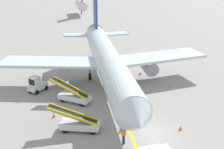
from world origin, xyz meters
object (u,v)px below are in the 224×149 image
at_px(belt_loader_aft_hold, 74,96).
at_px(safety_cone_wingtip_left, 140,73).
at_px(belt_loader_forward_hold, 79,123).
at_px(safety_cone_nose_right, 181,128).
at_px(safety_cone_tail_area, 170,85).
at_px(safety_cone_nose_left, 140,109).
at_px(airliner, 107,59).
at_px(ground_crew_marshaller, 124,135).
at_px(baggage_tug_near_wing, 37,85).
at_px(safety_cone_wingtip_right, 54,115).

distance_m(belt_loader_aft_hold, safety_cone_wingtip_left, 12.56).
relative_size(belt_loader_forward_hold, safety_cone_nose_right, 11.71).
xyz_separation_m(belt_loader_aft_hold, safety_cone_tail_area, (12.86, 2.04, -0.56)).
bearing_deg(belt_loader_aft_hold, safety_cone_nose_left, -29.14).
height_order(airliner, safety_cone_tail_area, airliner).
xyz_separation_m(airliner, ground_crew_marshaller, (-1.23, -14.60, -2.51)).
distance_m(baggage_tug_near_wing, belt_loader_forward_hold, 11.20).
bearing_deg(airliner, safety_cone_nose_left, -77.22).
height_order(belt_loader_forward_hold, belt_loader_aft_hold, same).
height_order(safety_cone_wingtip_right, safety_cone_tail_area, same).
relative_size(airliner, belt_loader_aft_hold, 7.41).
relative_size(ground_crew_marshaller, safety_cone_wingtip_left, 3.86).
xyz_separation_m(safety_cone_wingtip_left, safety_cone_tail_area, (2.57, -5.13, 0.00)).
relative_size(safety_cone_nose_left, safety_cone_wingtip_right, 1.00).
bearing_deg(safety_cone_wingtip_right, belt_loader_aft_hold, 54.16).
distance_m(baggage_tug_near_wing, safety_cone_wingtip_right, 7.50).
bearing_deg(safety_cone_tail_area, safety_cone_nose_left, -135.12).
bearing_deg(safety_cone_wingtip_right, safety_cone_nose_right, -22.69).
height_order(baggage_tug_near_wing, belt_loader_forward_hold, belt_loader_forward_hold).
relative_size(belt_loader_aft_hold, safety_cone_wingtip_right, 10.83).
height_order(belt_loader_aft_hold, safety_cone_wingtip_left, belt_loader_aft_hold).
height_order(baggage_tug_near_wing, belt_loader_aft_hold, belt_loader_aft_hold).
height_order(belt_loader_forward_hold, ground_crew_marshaller, belt_loader_forward_hold).
xyz_separation_m(safety_cone_nose_right, safety_cone_tail_area, (3.18, 10.39, 0.00)).
bearing_deg(belt_loader_forward_hold, safety_cone_nose_right, -11.12).
bearing_deg(belt_loader_aft_hold, belt_loader_forward_hold, -90.35).
bearing_deg(baggage_tug_near_wing, ground_crew_marshaller, -59.18).
bearing_deg(safety_cone_wingtip_left, safety_cone_nose_right, -92.23).
bearing_deg(safety_cone_nose_right, ground_crew_marshaller, -168.85).
xyz_separation_m(baggage_tug_near_wing, safety_cone_tail_area, (17.20, -1.86, -0.71)).
bearing_deg(safety_cone_tail_area, baggage_tug_near_wing, 173.81).
height_order(airliner, safety_cone_wingtip_right, airliner).
height_order(belt_loader_aft_hold, safety_cone_wingtip_right, belt_loader_aft_hold).
distance_m(ground_crew_marshaller, safety_cone_nose_left, 6.57).
relative_size(baggage_tug_near_wing, safety_cone_nose_right, 5.99).
distance_m(ground_crew_marshaller, safety_cone_nose_right, 6.17).
xyz_separation_m(airliner, safety_cone_tail_area, (7.96, -3.03, -3.20)).
bearing_deg(safety_cone_nose_left, belt_loader_aft_hold, 150.86).
distance_m(baggage_tug_near_wing, safety_cone_tail_area, 17.32).
distance_m(baggage_tug_near_wing, belt_loader_aft_hold, 5.84).
relative_size(airliner, safety_cone_tail_area, 80.23).
bearing_deg(belt_loader_forward_hold, airliner, 66.74).
xyz_separation_m(baggage_tug_near_wing, safety_cone_nose_right, (14.03, -12.25, -0.71)).
xyz_separation_m(safety_cone_nose_right, safety_cone_wingtip_right, (-12.07, 5.05, 0.00)).
xyz_separation_m(safety_cone_nose_left, safety_cone_wingtip_left, (3.36, 11.04, 0.00)).
bearing_deg(baggage_tug_near_wing, safety_cone_nose_left, -34.58).
relative_size(baggage_tug_near_wing, safety_cone_wingtip_right, 5.99).
distance_m(airliner, belt_loader_aft_hold, 7.53).
height_order(belt_loader_aft_hold, safety_cone_nose_left, belt_loader_aft_hold).
height_order(baggage_tug_near_wing, safety_cone_nose_left, baggage_tug_near_wing).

